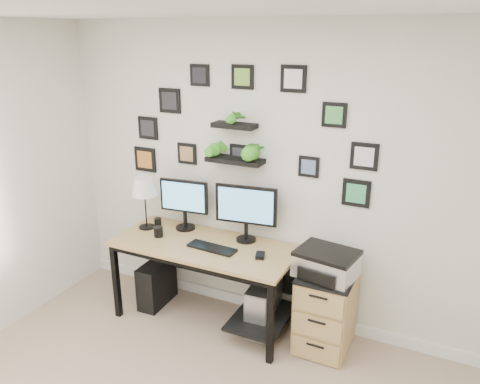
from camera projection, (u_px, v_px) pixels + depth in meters
The scene contains 14 objects.
room at pixel (268, 306), 4.38m from camera, with size 4.00×4.00×4.00m.
desk at pixel (210, 256), 4.09m from camera, with size 1.60×0.70×0.75m.
monitor_left at pixel (184, 201), 4.26m from camera, with size 0.46×0.20×0.47m.
monitor_right at pixel (246, 209), 4.00m from camera, with size 0.54×0.20×0.50m.
keyboard at pixel (212, 248), 3.94m from camera, with size 0.43×0.14×0.02m, color black.
mouse at pixel (260, 255), 3.79m from camera, with size 0.07×0.11×0.03m, color black.
table_lamp at pixel (144, 188), 4.25m from camera, with size 0.24×0.24×0.49m.
mug at pixel (158, 232), 4.17m from camera, with size 0.08×0.08×0.09m, color black.
pen_cup at pixel (158, 222), 4.39m from camera, with size 0.06×0.06×0.08m, color black.
pc_tower_black at pixel (157, 283), 4.46m from camera, with size 0.19×0.42×0.42m, color black.
pc_tower_grey at pixel (263, 307), 4.06m from camera, with size 0.22×0.46×0.45m.
file_cabinet at pixel (326, 310), 3.81m from camera, with size 0.43×0.53×0.67m.
printer at pixel (326, 263), 3.65m from camera, with size 0.50×0.42×0.21m.
wall_decor at pixel (237, 136), 3.93m from camera, with size 2.29×0.18×1.07m.
Camera 1 is at (1.40, -1.55, 2.48)m, focal length 35.00 mm.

